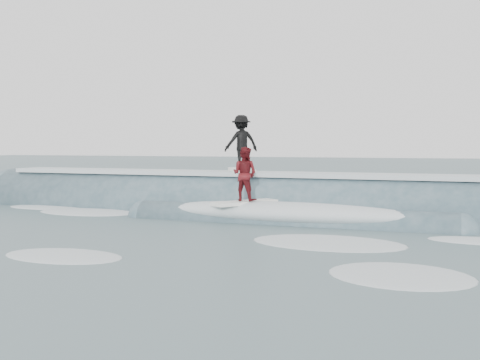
% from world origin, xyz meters
% --- Properties ---
extents(ground, '(160.00, 160.00, 0.00)m').
position_xyz_m(ground, '(0.00, 0.00, 0.00)').
color(ground, '#3D5659').
rests_on(ground, ground).
extents(breaking_wave, '(21.70, 4.02, 2.49)m').
position_xyz_m(breaking_wave, '(0.19, 3.20, 0.04)').
color(breaking_wave, '#38535E').
rests_on(breaking_wave, ground).
extents(surfer_black, '(1.49, 2.00, 1.85)m').
position_xyz_m(surfer_black, '(-0.31, 3.44, 2.22)').
color(surfer_black, white).
rests_on(surfer_black, ground).
extents(surfer_red, '(1.63, 1.94, 1.64)m').
position_xyz_m(surfer_red, '(0.57, 1.24, 1.24)').
color(surfer_red, white).
rests_on(surfer_red, ground).
extents(whitewater, '(15.95, 8.22, 0.10)m').
position_xyz_m(whitewater, '(-0.35, -0.75, 0.00)').
color(whitewater, silver).
rests_on(whitewater, ground).
extents(far_swells, '(39.91, 8.65, 0.80)m').
position_xyz_m(far_swells, '(-0.49, 17.65, 0.00)').
color(far_swells, '#38535E').
rests_on(far_swells, ground).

